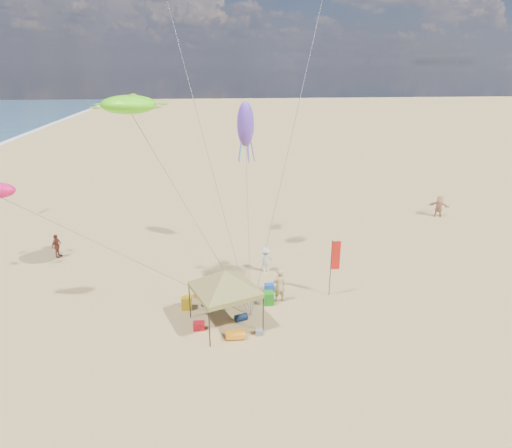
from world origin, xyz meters
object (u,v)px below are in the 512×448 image
object	(u,v)px
feather_flag	(334,259)
person_far_c	(439,206)
canopy_tent	(224,273)
chair_yellow	(187,303)
beach_cart	(235,334)
cooler_red	(199,326)
person_near_a	(279,285)
person_near_b	(207,291)
cooler_blue	(269,287)
chair_green	(269,298)
person_near_c	(265,260)
person_far_a	(57,246)

from	to	relation	value
feather_flag	person_far_c	size ratio (longest dim) A/B	1.83
canopy_tent	chair_yellow	world-z (taller)	canopy_tent
beach_cart	canopy_tent	bearing A→B (deg)	108.62
cooler_red	beach_cart	bearing A→B (deg)	-27.39
canopy_tent	person_near_a	size ratio (longest dim) A/B	2.69
chair_yellow	person_far_c	world-z (taller)	person_far_c
feather_flag	person_near_b	size ratio (longest dim) A/B	2.06
feather_flag	chair_yellow	xyz separation A→B (m)	(-7.83, -0.69, -1.80)
chair_yellow	person_near_b	distance (m)	1.18
canopy_tent	cooler_blue	bearing A→B (deg)	51.24
beach_cart	person_near_b	distance (m)	3.45
canopy_tent	chair_green	size ratio (longest dim) A/B	7.19
chair_yellow	person_near_a	distance (m)	4.88
person_near_a	cooler_red	bearing A→B (deg)	13.94
beach_cart	person_near_a	world-z (taller)	person_near_a
chair_green	beach_cart	world-z (taller)	chair_green
canopy_tent	chair_green	bearing A→B (deg)	36.25
person_near_c	person_far_c	xyz separation A→B (m)	(15.30, 8.68, 0.11)
cooler_red	person_far_a	world-z (taller)	person_far_a
person_far_c	person_near_a	bearing A→B (deg)	-108.88
chair_yellow	chair_green	bearing A→B (deg)	0.97
person_near_b	canopy_tent	bearing A→B (deg)	-107.29
person_near_a	canopy_tent	bearing A→B (deg)	19.22
cooler_blue	beach_cart	xyz separation A→B (m)	(-2.11, -4.34, 0.01)
feather_flag	chair_yellow	distance (m)	8.06
person_far_c	feather_flag	bearing A→B (deg)	-103.47
person_near_a	chair_green	bearing A→B (deg)	7.08
cooler_blue	beach_cart	distance (m)	4.83
cooler_red	person_far_a	bearing A→B (deg)	135.62
cooler_red	beach_cart	distance (m)	1.91
person_near_a	person_near_b	size ratio (longest dim) A/B	1.19
person_near_b	cooler_red	bearing A→B (deg)	-142.06
cooler_blue	chair_green	distance (m)	1.48
chair_yellow	person_near_b	xyz separation A→B (m)	(1.05, 0.31, 0.44)
cooler_blue	canopy_tent	bearing A→B (deg)	-128.76
beach_cart	person_near_c	xyz separation A→B (m)	(2.16, 6.72, 0.58)
cooler_red	person_near_c	bearing A→B (deg)	56.62
person_far_a	cooler_red	bearing A→B (deg)	-118.85
chair_green	chair_yellow	bearing A→B (deg)	-179.03
beach_cart	person_far_a	xyz separation A→B (m)	(-11.07, 10.05, 0.59)
canopy_tent	beach_cart	world-z (taller)	canopy_tent
beach_cart	person_near_a	xyz separation A→B (m)	(2.47, 3.12, 0.74)
person_near_a	person_near_c	xyz separation A→B (m)	(-0.31, 3.60, -0.16)
feather_flag	cooler_blue	world-z (taller)	feather_flag
chair_yellow	person_far_a	distance (m)	11.32
cooler_blue	person_far_a	size ratio (longest dim) A/B	0.34
cooler_red	cooler_blue	xyz separation A→B (m)	(3.80, 3.46, 0.00)
person_near_a	person_far_c	world-z (taller)	person_near_a
chair_green	person_far_c	distance (m)	19.99
person_near_b	person_near_c	world-z (taller)	person_near_b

